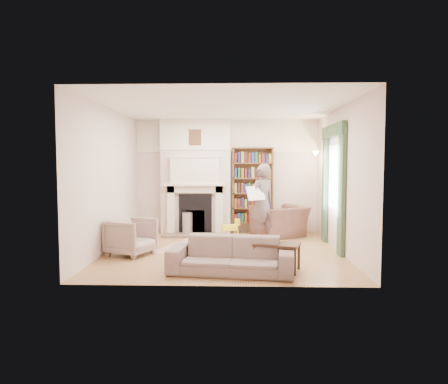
{
  "coord_description": "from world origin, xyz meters",
  "views": [
    {
      "loc": [
        0.25,
        -7.73,
        1.71
      ],
      "look_at": [
        0.0,
        0.25,
        1.15
      ],
      "focal_mm": 32.0,
      "sensor_mm": 36.0,
      "label": 1
    }
  ],
  "objects_px": {
    "man_reading": "(262,203)",
    "rocking_horse": "(230,230)",
    "coffee_table": "(277,257)",
    "armchair_reading": "(279,221)",
    "sofa": "(231,255)",
    "bookcase": "(253,186)",
    "paraffin_heater": "(188,224)",
    "armchair_left": "(131,237)"
  },
  "relations": [
    {
      "from": "man_reading",
      "to": "bookcase",
      "type": "bearing_deg",
      "value": -117.56
    },
    {
      "from": "armchair_reading",
      "to": "paraffin_heater",
      "type": "xyz_separation_m",
      "value": [
        -2.18,
        0.09,
        -0.09
      ]
    },
    {
      "from": "bookcase",
      "to": "sofa",
      "type": "distance_m",
      "value": 3.84
    },
    {
      "from": "armchair_left",
      "to": "rocking_horse",
      "type": "height_order",
      "value": "armchair_left"
    },
    {
      "from": "sofa",
      "to": "armchair_reading",
      "type": "bearing_deg",
      "value": 78.56
    },
    {
      "from": "bookcase",
      "to": "coffee_table",
      "type": "bearing_deg",
      "value": -85.92
    },
    {
      "from": "bookcase",
      "to": "paraffin_heater",
      "type": "relative_size",
      "value": 3.36
    },
    {
      "from": "paraffin_heater",
      "to": "man_reading",
      "type": "bearing_deg",
      "value": -21.64
    },
    {
      "from": "bookcase",
      "to": "coffee_table",
      "type": "distance_m",
      "value": 3.66
    },
    {
      "from": "sofa",
      "to": "coffee_table",
      "type": "distance_m",
      "value": 0.76
    },
    {
      "from": "sofa",
      "to": "coffee_table",
      "type": "bearing_deg",
      "value": 21.11
    },
    {
      "from": "bookcase",
      "to": "sofa",
      "type": "relative_size",
      "value": 0.95
    },
    {
      "from": "armchair_reading",
      "to": "sofa",
      "type": "bearing_deg",
      "value": 42.51
    },
    {
      "from": "bookcase",
      "to": "paraffin_heater",
      "type": "xyz_separation_m",
      "value": [
        -1.57,
        -0.41,
        -0.9
      ]
    },
    {
      "from": "armchair_reading",
      "to": "sofa",
      "type": "height_order",
      "value": "armchair_reading"
    },
    {
      "from": "armchair_reading",
      "to": "coffee_table",
      "type": "distance_m",
      "value": 3.05
    },
    {
      "from": "armchair_reading",
      "to": "man_reading",
      "type": "xyz_separation_m",
      "value": [
        -0.45,
        -0.6,
        0.49
      ]
    },
    {
      "from": "coffee_table",
      "to": "rocking_horse",
      "type": "height_order",
      "value": "rocking_horse"
    },
    {
      "from": "man_reading",
      "to": "rocking_horse",
      "type": "xyz_separation_m",
      "value": [
        -0.72,
        0.07,
        -0.62
      ]
    },
    {
      "from": "coffee_table",
      "to": "sofa",
      "type": "bearing_deg",
      "value": -148.92
    },
    {
      "from": "man_reading",
      "to": "paraffin_heater",
      "type": "xyz_separation_m",
      "value": [
        -1.73,
        0.69,
        -0.58
      ]
    },
    {
      "from": "armchair_left",
      "to": "coffee_table",
      "type": "height_order",
      "value": "armchair_left"
    },
    {
      "from": "sofa",
      "to": "coffee_table",
      "type": "xyz_separation_m",
      "value": [
        0.73,
        0.18,
        -0.06
      ]
    },
    {
      "from": "armchair_reading",
      "to": "paraffin_heater",
      "type": "bearing_deg",
      "value": -30.93
    },
    {
      "from": "bookcase",
      "to": "armchair_left",
      "type": "xyz_separation_m",
      "value": [
        -2.38,
        -2.49,
        -0.83
      ]
    },
    {
      "from": "coffee_table",
      "to": "rocking_horse",
      "type": "relative_size",
      "value": 1.27
    },
    {
      "from": "bookcase",
      "to": "armchair_reading",
      "type": "height_order",
      "value": "bookcase"
    },
    {
      "from": "man_reading",
      "to": "armchair_reading",
      "type": "bearing_deg",
      "value": -162.83
    },
    {
      "from": "armchair_left",
      "to": "sofa",
      "type": "bearing_deg",
      "value": -99.64
    },
    {
      "from": "armchair_left",
      "to": "paraffin_heater",
      "type": "xyz_separation_m",
      "value": [
        0.81,
        2.08,
        -0.07
      ]
    },
    {
      "from": "armchair_reading",
      "to": "man_reading",
      "type": "bearing_deg",
      "value": 24.51
    },
    {
      "from": "armchair_reading",
      "to": "rocking_horse",
      "type": "xyz_separation_m",
      "value": [
        -1.17,
        -0.53,
        -0.12
      ]
    },
    {
      "from": "sofa",
      "to": "man_reading",
      "type": "bearing_deg",
      "value": 83.53
    },
    {
      "from": "man_reading",
      "to": "paraffin_heater",
      "type": "height_order",
      "value": "man_reading"
    },
    {
      "from": "coffee_table",
      "to": "armchair_left",
      "type": "bearing_deg",
      "value": 176.05
    },
    {
      "from": "bookcase",
      "to": "rocking_horse",
      "type": "height_order",
      "value": "bookcase"
    },
    {
      "from": "bookcase",
      "to": "armchair_left",
      "type": "height_order",
      "value": "bookcase"
    },
    {
      "from": "sofa",
      "to": "man_reading",
      "type": "xyz_separation_m",
      "value": [
        0.64,
        2.6,
        0.57
      ]
    },
    {
      "from": "armchair_reading",
      "to": "coffee_table",
      "type": "bearing_deg",
      "value": 54.56
    },
    {
      "from": "armchair_reading",
      "to": "armchair_left",
      "type": "xyz_separation_m",
      "value": [
        -2.99,
        -1.99,
        -0.02
      ]
    },
    {
      "from": "man_reading",
      "to": "paraffin_heater",
      "type": "distance_m",
      "value": 1.95
    },
    {
      "from": "sofa",
      "to": "rocking_horse",
      "type": "bearing_deg",
      "value": 98.97
    }
  ]
}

